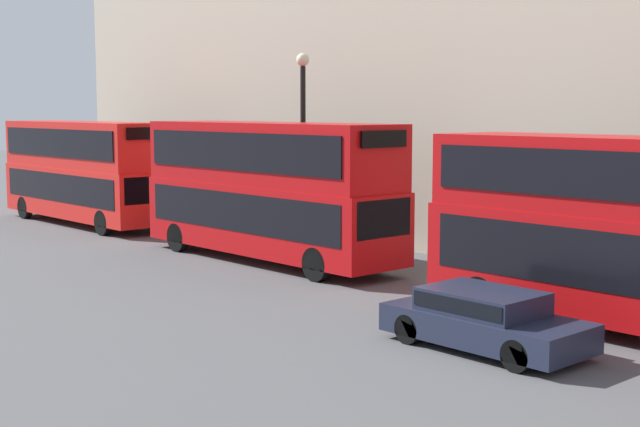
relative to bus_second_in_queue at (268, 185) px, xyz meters
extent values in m
cylinder|color=black|center=(-1.12, -9.55, -1.98)|extent=(0.30, 1.00, 1.00)
cylinder|color=black|center=(1.13, -9.55, -1.98)|extent=(0.30, 1.00, 1.00)
cube|color=#B20C0F|center=(0.00, 0.01, -1.04)|extent=(2.55, 10.46, 2.18)
cube|color=#B20C0F|center=(0.00, 0.01, 1.04)|extent=(2.50, 10.25, 1.98)
cube|color=black|center=(0.00, 0.01, -0.78)|extent=(2.59, 9.62, 1.22)
cube|color=black|center=(0.00, 0.01, 1.14)|extent=(2.59, 9.62, 1.19)
cube|color=black|center=(0.00, -5.19, -0.60)|extent=(2.17, 0.06, 1.09)
cube|color=black|center=(0.00, -5.19, 1.64)|extent=(1.78, 0.06, 0.48)
cylinder|color=black|center=(-1.12, -3.62, -1.98)|extent=(0.30, 1.00, 1.00)
cylinder|color=black|center=(1.13, -3.62, -1.98)|extent=(0.30, 1.00, 1.00)
cylinder|color=black|center=(-1.12, 3.64, -1.98)|extent=(0.30, 1.00, 1.00)
cylinder|color=black|center=(1.13, 3.64, -1.98)|extent=(0.30, 1.00, 1.00)
cube|color=red|center=(0.00, 12.60, -1.08)|extent=(2.55, 10.47, 2.11)
cube|color=red|center=(0.00, 12.60, 0.95)|extent=(2.50, 10.26, 1.94)
cube|color=black|center=(0.00, 12.60, -0.83)|extent=(2.59, 9.63, 1.18)
cube|color=black|center=(0.00, 12.60, 1.04)|extent=(2.59, 9.63, 1.16)
cube|color=black|center=(0.00, 7.39, -0.66)|extent=(2.17, 0.06, 1.06)
cube|color=black|center=(0.00, 7.39, 1.53)|extent=(1.78, 0.06, 0.47)
cylinder|color=black|center=(-1.12, 8.96, -1.98)|extent=(0.30, 1.00, 1.00)
cylinder|color=black|center=(1.13, 8.96, -1.98)|extent=(0.30, 1.00, 1.00)
cylinder|color=black|center=(-1.12, 16.23, -1.98)|extent=(0.30, 1.00, 1.00)
cylinder|color=black|center=(1.13, 16.23, -1.98)|extent=(0.30, 1.00, 1.00)
cube|color=#1E2338|center=(-3.40, -11.42, -2.01)|extent=(1.90, 4.32, 0.59)
cube|color=#1E2338|center=(-3.40, -11.31, -1.48)|extent=(1.67, 2.38, 0.47)
cube|color=black|center=(-3.40, -11.31, -1.45)|extent=(1.71, 2.26, 0.30)
cylinder|color=black|center=(-4.24, -12.80, -2.16)|extent=(0.22, 0.64, 0.64)
cylinder|color=black|center=(-2.56, -12.80, -2.16)|extent=(0.22, 0.64, 0.64)
cylinder|color=black|center=(-4.24, -10.04, -2.16)|extent=(0.22, 0.64, 0.64)
cylinder|color=black|center=(-2.56, -10.04, -2.16)|extent=(0.22, 0.64, 0.64)
cylinder|color=black|center=(1.64, 0.16, 0.70)|extent=(0.18, 0.18, 6.36)
sphere|color=beige|center=(1.64, 0.16, 4.10)|extent=(0.44, 0.44, 0.44)
cylinder|color=#334C6B|center=(2.01, -0.53, -1.75)|extent=(0.36, 0.36, 1.47)
sphere|color=tan|center=(2.01, -0.53, -0.91)|extent=(0.22, 0.22, 0.22)
camera|label=1|loc=(-18.01, -22.51, 2.50)|focal=50.00mm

